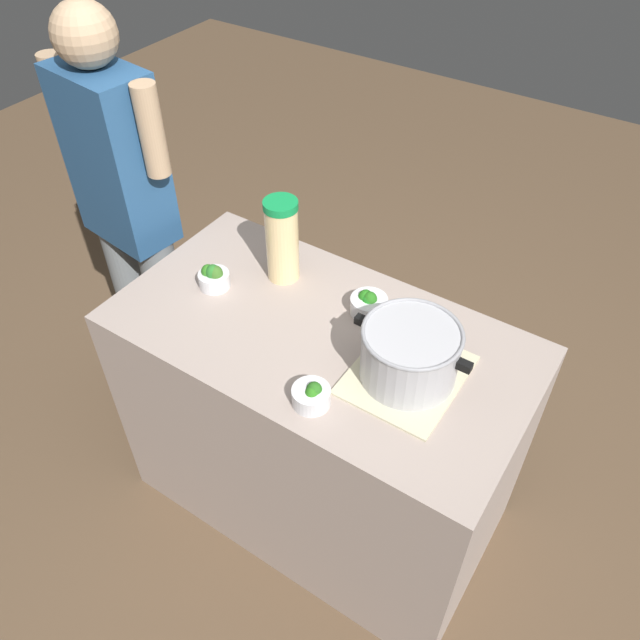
% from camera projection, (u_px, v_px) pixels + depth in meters
% --- Properties ---
extents(ground_plane, '(8.00, 8.00, 0.00)m').
position_uv_depth(ground_plane, '(320.00, 495.00, 2.52)').
color(ground_plane, brown).
extents(counter_slab, '(1.28, 0.69, 0.92)m').
position_uv_depth(counter_slab, '(320.00, 425.00, 2.20)').
color(counter_slab, '#A8968B').
rests_on(counter_slab, ground_plane).
extents(dish_cloth, '(0.29, 0.35, 0.01)m').
position_uv_depth(dish_cloth, '(407.00, 375.00, 1.76)').
color(dish_cloth, beige).
rests_on(dish_cloth, counter_slab).
extents(cooking_pot, '(0.34, 0.27, 0.17)m').
position_uv_depth(cooking_pot, '(410.00, 353.00, 1.70)').
color(cooking_pot, '#B7B7BC').
rests_on(cooking_pot, dish_cloth).
extents(lemonade_pitcher, '(0.11, 0.11, 0.29)m').
position_uv_depth(lemonade_pitcher, '(282.00, 240.00, 1.98)').
color(lemonade_pitcher, '#F9D896').
rests_on(lemonade_pitcher, counter_slab).
extents(broccoli_bowl_front, '(0.10, 0.10, 0.08)m').
position_uv_depth(broccoli_bowl_front, '(214.00, 277.00, 2.02)').
color(broccoli_bowl_front, silver).
rests_on(broccoli_bowl_front, counter_slab).
extents(broccoli_bowl_center, '(0.10, 0.10, 0.07)m').
position_uv_depth(broccoli_bowl_center, '(312.00, 395.00, 1.67)').
color(broccoli_bowl_center, silver).
rests_on(broccoli_bowl_center, counter_slab).
extents(broccoli_bowl_back, '(0.12, 0.12, 0.08)m').
position_uv_depth(broccoli_bowl_back, '(369.00, 303.00, 1.93)').
color(broccoli_bowl_back, silver).
rests_on(broccoli_bowl_back, counter_slab).
extents(person_cook, '(0.50, 0.24, 1.67)m').
position_uv_depth(person_cook, '(130.00, 216.00, 2.32)').
color(person_cook, slate).
rests_on(person_cook, ground_plane).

